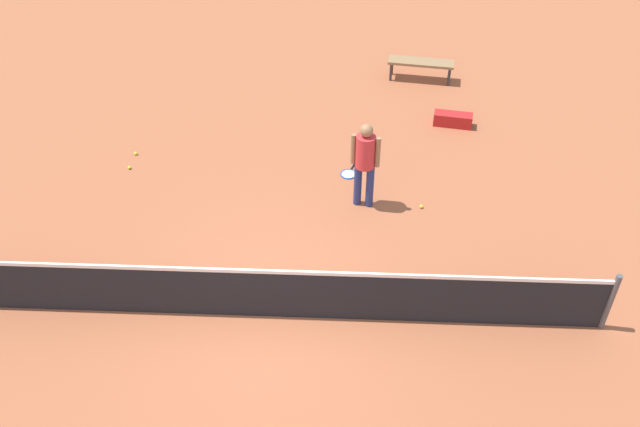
# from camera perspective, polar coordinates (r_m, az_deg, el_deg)

# --- Properties ---
(ground_plane) EXTENTS (40.00, 40.00, 0.00)m
(ground_plane) POSITION_cam_1_polar(r_m,az_deg,el_deg) (10.75, -4.22, -8.35)
(ground_plane) COLOR #9E5638
(court_net) EXTENTS (10.09, 0.09, 1.07)m
(court_net) POSITION_cam_1_polar(r_m,az_deg,el_deg) (10.38, -4.35, -6.49)
(court_net) COLOR #4C4C51
(court_net) RESTS_ON ground_plane
(player_near_side) EXTENTS (0.53, 0.40, 1.70)m
(player_near_side) POSITION_cam_1_polar(r_m,az_deg,el_deg) (12.12, 3.71, 4.50)
(player_near_side) COLOR navy
(player_near_side) RESTS_ON ground_plane
(tennis_racket_near_player) EXTENTS (0.40, 0.61, 0.03)m
(tennis_racket_near_player) POSITION_cam_1_polar(r_m,az_deg,el_deg) (13.44, 2.38, 3.31)
(tennis_racket_near_player) COLOR blue
(tennis_racket_near_player) RESTS_ON ground_plane
(tennis_ball_near_player) EXTENTS (0.07, 0.07, 0.07)m
(tennis_ball_near_player) POSITION_cam_1_polar(r_m,az_deg,el_deg) (12.73, 8.30, 0.57)
(tennis_ball_near_player) COLOR #C6E033
(tennis_ball_near_player) RESTS_ON ground_plane
(tennis_ball_by_net) EXTENTS (0.07, 0.07, 0.07)m
(tennis_ball_by_net) POSITION_cam_1_polar(r_m,az_deg,el_deg) (14.42, -14.84, 4.77)
(tennis_ball_by_net) COLOR #C6E033
(tennis_ball_by_net) RESTS_ON ground_plane
(tennis_ball_midcourt) EXTENTS (0.07, 0.07, 0.07)m
(tennis_ball_midcourt) POSITION_cam_1_polar(r_m,az_deg,el_deg) (14.05, -15.34, 3.65)
(tennis_ball_midcourt) COLOR #C6E033
(tennis_ball_midcourt) RESTS_ON ground_plane
(courtside_bench) EXTENTS (1.54, 0.60, 0.48)m
(courtside_bench) POSITION_cam_1_polar(r_m,az_deg,el_deg) (16.55, 8.27, 12.06)
(courtside_bench) COLOR olive
(courtside_bench) RESTS_ON ground_plane
(equipment_bag) EXTENTS (0.83, 0.41, 0.28)m
(equipment_bag) POSITION_cam_1_polar(r_m,az_deg,el_deg) (15.07, 10.96, 7.55)
(equipment_bag) COLOR #B21E1E
(equipment_bag) RESTS_ON ground_plane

